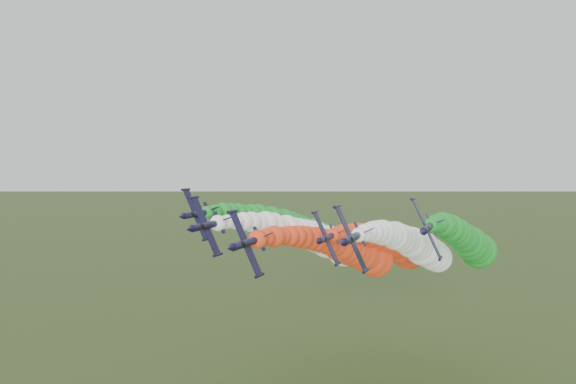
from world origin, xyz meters
name	(u,v)px	position (x,y,z in m)	size (l,w,h in m)	color
jet_lead	(352,251)	(-2.05, 34.54, 33.68)	(12.35, 75.38, 22.18)	black
jet_inner_left	(318,239)	(-11.99, 40.26, 35.20)	(12.69, 75.73, 22.53)	black
jet_inner_right	(418,247)	(12.23, 37.21, 35.05)	(11.66, 74.69, 21.49)	black
jet_outer_left	(300,229)	(-20.51, 50.81, 36.05)	(11.94, 74.97, 21.77)	black
jet_outer_right	(467,241)	(21.90, 49.81, 35.16)	(12.64, 75.67, 22.47)	black
jet_trail	(393,246)	(3.48, 55.78, 32.05)	(11.95, 74.98, 21.78)	black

